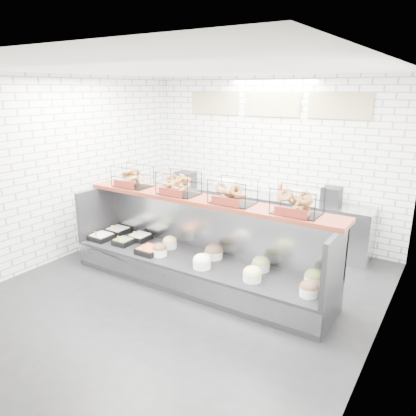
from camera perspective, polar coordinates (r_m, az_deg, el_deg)
The scene contains 5 objects.
ground at distance 5.88m, azimuth -3.30°, elevation -11.74°, with size 5.50×5.50×0.00m, color black.
room_shell at distance 5.72m, azimuth -0.06°, elevation 9.26°, with size 5.02×5.51×3.01m.
display_case at distance 5.99m, azimuth -1.39°, elevation -7.68°, with size 4.00×0.90×1.20m.
bagel_shelf at distance 5.78m, azimuth -0.50°, elevation 2.45°, with size 4.10×0.50×0.40m.
prep_counter at distance 7.64m, azimuth 7.31°, elevation -1.24°, with size 4.00×0.60×1.20m.
Camera 1 is at (3.08, -4.17, 2.78)m, focal length 35.00 mm.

